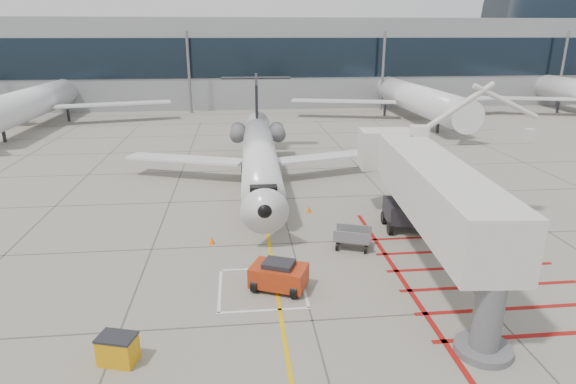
{
  "coord_description": "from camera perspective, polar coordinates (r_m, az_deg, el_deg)",
  "views": [
    {
      "loc": [
        -2.88,
        -21.55,
        11.65
      ],
      "look_at": [
        0.0,
        6.0,
        2.5
      ],
      "focal_mm": 30.0,
      "sensor_mm": 36.0,
      "label": 1
    }
  ],
  "objects": [
    {
      "name": "spill_bin",
      "position": [
        19.7,
        -19.52,
        -17.15
      ],
      "size": [
        1.52,
        1.22,
        1.15
      ],
      "primitive_type": null,
      "rotation": [
        0.0,
        0.0,
        -0.28
      ],
      "color": "orange",
      "rests_on": "ground_plane"
    },
    {
      "name": "ground_power_unit",
      "position": [
        32.1,
        18.08,
        -2.14
      ],
      "size": [
        2.72,
        2.09,
        1.9
      ],
      "primitive_type": null,
      "rotation": [
        0.0,
        0.0,
        -0.32
      ],
      "color": "beige",
      "rests_on": "ground_plane"
    },
    {
      "name": "bg_aircraft_c",
      "position": [
        72.09,
        14.24,
        12.9
      ],
      "size": [
        33.37,
        37.08,
        11.12
      ],
      "primitive_type": null,
      "color": "silver",
      "rests_on": "ground_plane"
    },
    {
      "name": "cone_nose",
      "position": [
        28.4,
        -9.02,
        -5.66
      ],
      "size": [
        0.34,
        0.34,
        0.47
      ],
      "primitive_type": "cone",
      "color": "orange",
      "rests_on": "ground_plane"
    },
    {
      "name": "ground_plane",
      "position": [
        24.67,
        1.47,
        -9.91
      ],
      "size": [
        260.0,
        260.0,
        0.0
      ],
      "primitive_type": "plane",
      "color": "gray",
      "rests_on": "ground"
    },
    {
      "name": "terminal_glass_band",
      "position": [
        78.65,
        3.6,
        15.59
      ],
      "size": [
        180.0,
        0.1,
        6.0
      ],
      "primitive_type": "cube",
      "color": "black",
      "rests_on": "ground_plane"
    },
    {
      "name": "cone_side",
      "position": [
        32.89,
        2.5,
        -2.04
      ],
      "size": [
        0.34,
        0.34,
        0.47
      ],
      "primitive_type": "cone",
      "color": "orange",
      "rests_on": "ground_plane"
    },
    {
      "name": "bg_aircraft_b",
      "position": [
        72.71,
        -27.68,
        11.52
      ],
      "size": [
        33.87,
        37.64,
        11.29
      ],
      "primitive_type": null,
      "color": "silver",
      "rests_on": "ground_plane"
    },
    {
      "name": "terminal_building",
      "position": [
        92.57,
        2.12,
        15.39
      ],
      "size": [
        180.0,
        28.0,
        14.0
      ],
      "primitive_type": "cube",
      "color": "gray",
      "rests_on": "ground_plane"
    },
    {
      "name": "pushback_tug",
      "position": [
        23.2,
        -1.1,
        -9.73
      ],
      "size": [
        3.01,
        2.5,
        1.51
      ],
      "primitive_type": null,
      "rotation": [
        0.0,
        0.0,
        -0.4
      ],
      "color": "#AC3010",
      "rests_on": "ground_plane"
    },
    {
      "name": "regional_jet",
      "position": [
        36.18,
        -3.35,
        5.76
      ],
      "size": [
        23.87,
        29.75,
        7.65
      ],
      "primitive_type": null,
      "rotation": [
        0.0,
        0.0,
        -0.03
      ],
      "color": "white",
      "rests_on": "ground_plane"
    },
    {
      "name": "jet_bridge",
      "position": [
        24.53,
        17.4,
        -1.37
      ],
      "size": [
        10.37,
        19.43,
        7.51
      ],
      "primitive_type": null,
      "rotation": [
        0.0,
        0.0,
        -0.08
      ],
      "color": "silver",
      "rests_on": "ground_plane"
    },
    {
      "name": "baggage_cart",
      "position": [
        27.59,
        7.65,
        -5.42
      ],
      "size": [
        2.34,
        1.9,
        1.27
      ],
      "primitive_type": null,
      "rotation": [
        0.0,
        0.0,
        -0.36
      ],
      "color": "slate",
      "rests_on": "ground_plane"
    }
  ]
}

